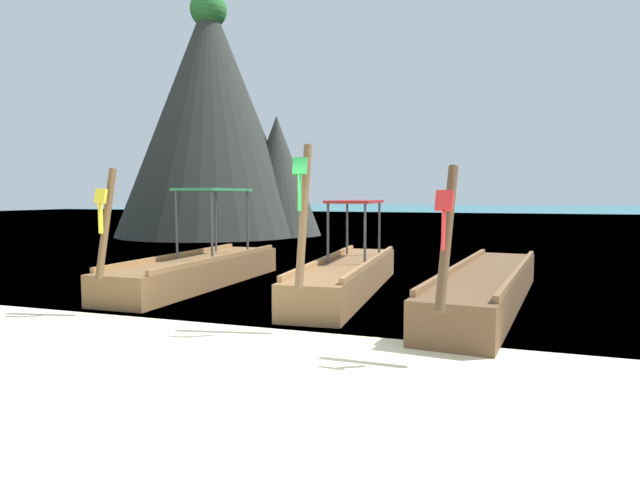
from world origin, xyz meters
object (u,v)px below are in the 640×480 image
at_px(longtail_boat_red_ribbon, 487,287).
at_px(karst_rock, 217,121).
at_px(longtail_boat_yellow_ribbon, 198,269).
at_px(longtail_boat_green_ribbon, 348,275).

height_order(longtail_boat_red_ribbon, karst_rock, karst_rock).
relative_size(longtail_boat_yellow_ribbon, longtail_boat_red_ribbon, 0.82).
relative_size(longtail_boat_green_ribbon, longtail_boat_red_ribbon, 0.88).
height_order(longtail_boat_green_ribbon, longtail_boat_red_ribbon, longtail_boat_green_ribbon).
bearing_deg(longtail_boat_yellow_ribbon, longtail_boat_green_ribbon, 3.38).
xyz_separation_m(longtail_boat_yellow_ribbon, longtail_boat_red_ribbon, (6.04, -0.22, -0.04)).
xyz_separation_m(longtail_boat_yellow_ribbon, longtail_boat_green_ribbon, (3.33, 0.20, 0.00)).
distance_m(longtail_boat_yellow_ribbon, longtail_boat_green_ribbon, 3.34).
bearing_deg(longtail_boat_yellow_ribbon, longtail_boat_red_ribbon, -2.06).
xyz_separation_m(longtail_boat_green_ribbon, longtail_boat_red_ribbon, (2.71, -0.41, -0.04)).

